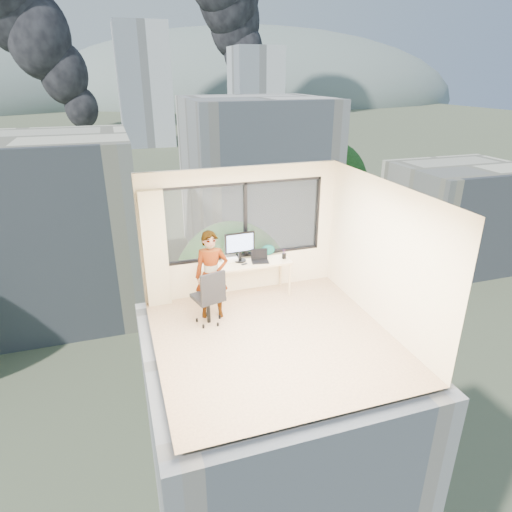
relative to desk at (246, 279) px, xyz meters
name	(u,v)px	position (x,y,z in m)	size (l,w,h in m)	color
floor	(274,338)	(0.00, -1.66, -0.38)	(4.00, 4.00, 0.01)	#D6B58B
ceiling	(277,191)	(0.00, -1.66, 2.23)	(4.00, 4.00, 0.01)	white
wall_front	(332,335)	(0.00, -3.66, 0.93)	(4.00, 0.01, 2.60)	#F5E2BE
wall_left	(149,287)	(-2.00, -1.66, 0.93)	(0.01, 4.00, 2.60)	#F5E2BE
wall_right	(383,255)	(2.00, -1.66, 0.93)	(0.01, 4.00, 2.60)	#F5E2BE
window_wall	(243,220)	(0.05, 0.34, 1.15)	(3.30, 0.16, 1.55)	black
curtain	(155,250)	(-1.72, 0.22, 0.77)	(0.45, 0.14, 2.30)	beige
desk	(246,279)	(0.00, 0.00, 0.00)	(1.80, 0.60, 0.75)	beige
chair	(208,296)	(-0.95, -0.77, 0.17)	(0.56, 0.56, 1.10)	black
person	(212,275)	(-0.82, -0.56, 0.46)	(0.61, 0.40, 1.67)	#2D2D33
monitor	(240,247)	(-0.09, 0.11, 0.68)	(0.61, 0.13, 0.61)	black
game_console	(229,258)	(-0.28, 0.21, 0.41)	(0.31, 0.26, 0.08)	white
laptop	(260,257)	(0.28, -0.06, 0.48)	(0.33, 0.35, 0.22)	black
cellphone	(244,264)	(-0.05, -0.08, 0.38)	(0.12, 0.05, 0.01)	black
pen_cup	(284,256)	(0.80, -0.04, 0.43)	(0.09, 0.09, 0.11)	black
handbag	(268,250)	(0.55, 0.23, 0.49)	(0.29, 0.15, 0.22)	#0D4E4F
exterior_ground	(119,146)	(0.00, 118.34, -14.38)	(400.00, 400.00, 0.04)	#515B3D
near_bldg_a	(29,230)	(-9.00, 28.34, -7.38)	(16.00, 12.00, 14.00)	beige
near_bldg_b	(256,177)	(12.00, 36.34, -6.38)	(14.00, 13.00, 16.00)	beige
near_bldg_c	(457,215)	(30.00, 26.34, -9.38)	(12.00, 10.00, 10.00)	beige
far_tower_b	(144,86)	(8.00, 118.34, 0.62)	(13.00, 13.00, 30.00)	silver
far_tower_c	(255,90)	(45.00, 138.34, -1.38)	(15.00, 15.00, 26.00)	silver
hill_b	(251,99)	(100.00, 318.34, -14.38)	(300.00, 220.00, 96.00)	slate
tree_b	(233,305)	(4.00, 16.34, -9.88)	(7.60, 7.60, 9.00)	#224316
tree_c	(330,193)	(22.00, 38.34, -9.38)	(8.40, 8.40, 10.00)	#224316
smoke_plume_b	(256,5)	(55.00, 168.34, 26.62)	(30.00, 18.00, 70.00)	black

